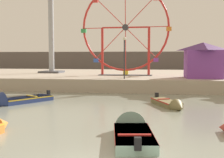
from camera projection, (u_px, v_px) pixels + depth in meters
The scene contains 9 objects.
quay_promenade at pixel (144, 78), 37.74m from camera, with size 110.00×22.20×1.26m, color tan.
distant_town_skyline at pixel (148, 63), 59.02m from camera, with size 140.00×3.00×4.40m, color #564C47.
motorboat_navy_blue at pixel (13, 101), 21.09m from camera, with size 3.93×4.90×1.48m.
motorboat_olive_wood at pixel (170, 104), 19.67m from camera, with size 2.42×4.05×1.00m.
motorboat_seafoam at pixel (132, 131), 12.62m from camera, with size 2.10×4.70×1.42m.
ferris_wheel_red_frame at pixel (125, 29), 33.12m from camera, with size 10.22×1.20×10.39m.
drop_tower_steel_tower at pixel (51, 20), 38.49m from camera, with size 2.80×2.80×13.47m.
carnival_booth_purple_stall at pixel (203, 60), 29.21m from camera, with size 3.75×3.71×3.55m.
promenade_lamp_near at pixel (124, 52), 27.86m from camera, with size 0.32×0.32×4.00m.
Camera 1 is at (1.32, -7.78, 3.38)m, focal length 47.01 mm.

